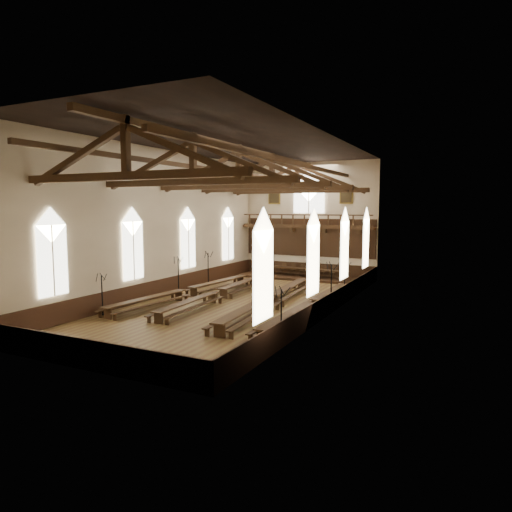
{
  "coord_description": "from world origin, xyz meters",
  "views": [
    {
      "loc": [
        13.44,
        -25.04,
        6.09
      ],
      "look_at": [
        0.44,
        1.5,
        2.93
      ],
      "focal_mm": 32.0,
      "sensor_mm": 36.0,
      "label": 1
    }
  ],
  "objects_px": {
    "refectory_row_d": "(312,304)",
    "candelabrum_right_near": "(281,325)",
    "candelabrum_left_far": "(208,275)",
    "refectory_row_a": "(187,291)",
    "dais": "(304,278)",
    "refectory_row_b": "(218,293)",
    "candelabrum_left_mid": "(179,282)",
    "candelabrum_right_far": "(345,287)",
    "high_table": "(304,269)",
    "candelabrum_left_near": "(102,302)",
    "refectory_row_c": "(270,299)",
    "candelabrum_right_mid": "(331,294)"
  },
  "relations": [
    {
      "from": "refectory_row_d",
      "to": "candelabrum_right_near",
      "type": "height_order",
      "value": "candelabrum_right_near"
    },
    {
      "from": "candelabrum_left_far",
      "to": "refectory_row_a",
      "type": "bearing_deg",
      "value": -73.15
    },
    {
      "from": "refectory_row_a",
      "to": "candelabrum_left_far",
      "type": "xyz_separation_m",
      "value": [
        -1.59,
        5.24,
        0.31
      ]
    },
    {
      "from": "candelabrum_right_near",
      "to": "refectory_row_d",
      "type": "bearing_deg",
      "value": 95.69
    },
    {
      "from": "dais",
      "to": "candelabrum_left_far",
      "type": "height_order",
      "value": "candelabrum_left_far"
    },
    {
      "from": "refectory_row_b",
      "to": "candelabrum_left_mid",
      "type": "bearing_deg",
      "value": 166.14
    },
    {
      "from": "candelabrum_right_far",
      "to": "candelabrum_right_near",
      "type": "bearing_deg",
      "value": -90.0
    },
    {
      "from": "refectory_row_d",
      "to": "candelabrum_right_near",
      "type": "xyz_separation_m",
      "value": [
        0.6,
        -5.98,
        0.26
      ]
    },
    {
      "from": "refectory_row_d",
      "to": "candelabrum_right_far",
      "type": "distance_m",
      "value": 4.92
    },
    {
      "from": "high_table",
      "to": "candelabrum_right_far",
      "type": "xyz_separation_m",
      "value": [
        5.35,
        -6.87,
        -0.05
      ]
    },
    {
      "from": "high_table",
      "to": "candelabrum_left_mid",
      "type": "xyz_separation_m",
      "value": [
        -5.75,
        -10.17,
        -0.01
      ]
    },
    {
      "from": "candelabrum_left_near",
      "to": "candelabrum_left_mid",
      "type": "height_order",
      "value": "candelabrum_left_mid"
    },
    {
      "from": "candelabrum_right_near",
      "to": "candelabrum_right_far",
      "type": "xyz_separation_m",
      "value": [
        0.0,
        10.85,
        -0.02
      ]
    },
    {
      "from": "refectory_row_a",
      "to": "candelabrum_left_near",
      "type": "distance_m",
      "value": 6.22
    },
    {
      "from": "high_table",
      "to": "refectory_row_a",
      "type": "bearing_deg",
      "value": -109.95
    },
    {
      "from": "candelabrum_left_mid",
      "to": "candelabrum_right_far",
      "type": "xyz_separation_m",
      "value": [
        11.1,
        3.3,
        -0.04
      ]
    },
    {
      "from": "refectory_row_a",
      "to": "refectory_row_b",
      "type": "distance_m",
      "value": 2.23
    },
    {
      "from": "refectory_row_a",
      "to": "high_table",
      "type": "distance_m",
      "value": 12.19
    },
    {
      "from": "refectory_row_c",
      "to": "candelabrum_right_far",
      "type": "height_order",
      "value": "candelabrum_right_far"
    },
    {
      "from": "refectory_row_d",
      "to": "candelabrum_right_near",
      "type": "bearing_deg",
      "value": -84.31
    },
    {
      "from": "refectory_row_c",
      "to": "dais",
      "type": "xyz_separation_m",
      "value": [
        -2.02,
        11.59,
        -0.45
      ]
    },
    {
      "from": "candelabrum_right_near",
      "to": "candelabrum_right_far",
      "type": "relative_size",
      "value": 1.02
    },
    {
      "from": "refectory_row_b",
      "to": "candelabrum_right_near",
      "type": "distance_m",
      "value": 9.87
    },
    {
      "from": "candelabrum_left_near",
      "to": "candelabrum_right_far",
      "type": "distance_m",
      "value": 15.35
    },
    {
      "from": "refectory_row_b",
      "to": "candelabrum_right_far",
      "type": "xyz_separation_m",
      "value": [
        7.31,
        4.23,
        0.26
      ]
    },
    {
      "from": "refectory_row_a",
      "to": "candelabrum_right_far",
      "type": "xyz_separation_m",
      "value": [
        9.51,
        4.59,
        0.25
      ]
    },
    {
      "from": "refectory_row_d",
      "to": "dais",
      "type": "xyz_separation_m",
      "value": [
        -4.76,
        11.75,
        -0.41
      ]
    },
    {
      "from": "high_table",
      "to": "candelabrum_left_mid",
      "type": "relative_size",
      "value": 2.95
    },
    {
      "from": "candelabrum_right_mid",
      "to": "candelabrum_left_mid",
      "type": "bearing_deg",
      "value": -178.9
    },
    {
      "from": "high_table",
      "to": "candelabrum_left_near",
      "type": "height_order",
      "value": "candelabrum_left_near"
    },
    {
      "from": "refectory_row_c",
      "to": "candelabrum_right_mid",
      "type": "height_order",
      "value": "candelabrum_right_mid"
    },
    {
      "from": "refectory_row_c",
      "to": "candelabrum_left_far",
      "type": "distance_m",
      "value": 9.45
    },
    {
      "from": "candelabrum_right_mid",
      "to": "refectory_row_a",
      "type": "bearing_deg",
      "value": -171.02
    },
    {
      "from": "refectory_row_c",
      "to": "dais",
      "type": "height_order",
      "value": "refectory_row_c"
    },
    {
      "from": "high_table",
      "to": "candelabrum_left_far",
      "type": "bearing_deg",
      "value": -132.76
    },
    {
      "from": "high_table",
      "to": "candelabrum_right_mid",
      "type": "bearing_deg",
      "value": -61.74
    },
    {
      "from": "candelabrum_right_mid",
      "to": "candelabrum_left_far",
      "type": "bearing_deg",
      "value": 161.38
    },
    {
      "from": "refectory_row_c",
      "to": "high_table",
      "type": "distance_m",
      "value": 11.77
    },
    {
      "from": "dais",
      "to": "candelabrum_right_far",
      "type": "xyz_separation_m",
      "value": [
        5.35,
        -6.87,
        0.66
      ]
    },
    {
      "from": "refectory_row_a",
      "to": "candelabrum_right_near",
      "type": "distance_m",
      "value": 11.39
    },
    {
      "from": "high_table",
      "to": "dais",
      "type": "bearing_deg",
      "value": 0.0
    },
    {
      "from": "candelabrum_left_near",
      "to": "candelabrum_right_mid",
      "type": "relative_size",
      "value": 0.85
    },
    {
      "from": "refectory_row_b",
      "to": "candelabrum_right_near",
      "type": "relative_size",
      "value": 5.43
    },
    {
      "from": "refectory_row_c",
      "to": "dais",
      "type": "distance_m",
      "value": 11.77
    },
    {
      "from": "candelabrum_left_far",
      "to": "candelabrum_right_near",
      "type": "xyz_separation_m",
      "value": [
        11.1,
        -11.51,
        -0.04
      ]
    },
    {
      "from": "candelabrum_left_near",
      "to": "candelabrum_right_far",
      "type": "xyz_separation_m",
      "value": [
        11.1,
        10.6,
        0.03
      ]
    },
    {
      "from": "refectory_row_a",
      "to": "candelabrum_right_near",
      "type": "xyz_separation_m",
      "value": [
        9.51,
        -6.27,
        0.27
      ]
    },
    {
      "from": "candelabrum_right_far",
      "to": "refectory_row_b",
      "type": "bearing_deg",
      "value": -149.95
    },
    {
      "from": "candelabrum_left_near",
      "to": "refectory_row_b",
      "type": "bearing_deg",
      "value": 59.27
    },
    {
      "from": "refectory_row_d",
      "to": "high_table",
      "type": "relative_size",
      "value": 1.8
    }
  ]
}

